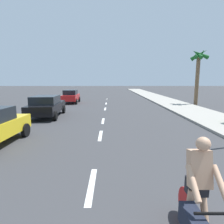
{
  "coord_description": "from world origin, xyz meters",
  "views": [
    {
      "loc": [
        0.49,
        2.29,
        2.67
      ],
      "look_at": [
        0.57,
        11.91,
        1.1
      ],
      "focal_mm": 31.06,
      "sensor_mm": 36.0,
      "label": 1
    }
  ],
  "objects": [
    {
      "name": "lane_stripe_6",
      "position": [
        0.0,
        24.86,
        0.0
      ],
      "size": [
        0.16,
        1.8,
        0.01
      ],
      "primitive_type": "cube",
      "color": "white",
      "rests_on": "ground"
    },
    {
      "name": "lane_stripe_3",
      "position": [
        0.0,
        11.48,
        0.0
      ],
      "size": [
        0.16,
        1.8,
        0.01
      ],
      "primitive_type": "cube",
      "color": "white",
      "rests_on": "ground"
    },
    {
      "name": "lane_stripe_8",
      "position": [
        0.0,
        30.06,
        0.0
      ],
      "size": [
        0.16,
        1.8,
        0.01
      ],
      "primitive_type": "cube",
      "color": "white",
      "rests_on": "ground"
    },
    {
      "name": "ground_plane",
      "position": [
        0.0,
        20.0,
        0.0
      ],
      "size": [
        160.0,
        160.0,
        0.0
      ],
      "primitive_type": "plane",
      "color": "#38383A"
    },
    {
      "name": "lane_stripe_7",
      "position": [
        0.0,
        30.72,
        0.0
      ],
      "size": [
        0.16,
        1.8,
        0.01
      ],
      "primitive_type": "cube",
      "color": "white",
      "rests_on": "ground"
    },
    {
      "name": "lane_stripe_5",
      "position": [
        0.0,
        20.52,
        0.0
      ],
      "size": [
        0.16,
        1.8,
        0.01
      ],
      "primitive_type": "cube",
      "color": "white",
      "rests_on": "ground"
    },
    {
      "name": "cyclist",
      "position": [
        1.86,
        5.07,
        0.83
      ],
      "size": [
        0.62,
        1.71,
        1.82
      ],
      "rotation": [
        0.0,
        0.0,
        3.13
      ],
      "color": "black",
      "rests_on": "ground"
    },
    {
      "name": "lane_stripe_4",
      "position": [
        0.0,
        14.96,
        0.0
      ],
      "size": [
        0.16,
        1.8,
        0.01
      ],
      "primitive_type": "cube",
      "color": "white",
      "rests_on": "ground"
    },
    {
      "name": "sidewalk_strip",
      "position": [
        7.58,
        22.0,
        0.07
      ],
      "size": [
        3.6,
        80.0,
        0.14
      ],
      "primitive_type": "cube",
      "color": "#9E998E",
      "rests_on": "ground"
    },
    {
      "name": "parked_car_red",
      "position": [
        -4.22,
        25.36,
        0.83
      ],
      "size": [
        1.9,
        3.92,
        1.57
      ],
      "rotation": [
        0.0,
        0.0,
        0.03
      ],
      "color": "red",
      "rests_on": "ground"
    },
    {
      "name": "lane_stripe_2",
      "position": [
        0.0,
        6.91,
        0.0
      ],
      "size": [
        0.16,
        1.8,
        0.01
      ],
      "primitive_type": "cube",
      "color": "white",
      "rests_on": "ground"
    },
    {
      "name": "palm_tree_far",
      "position": [
        9.86,
        23.34,
        4.45
      ],
      "size": [
        1.97,
        1.68,
        6.08
      ],
      "color": "brown",
      "rests_on": "ground"
    },
    {
      "name": "parked_car_black",
      "position": [
        -4.24,
        16.53,
        0.84
      ],
      "size": [
        2.3,
        4.65,
        1.57
      ],
      "rotation": [
        0.0,
        0.0,
        0.06
      ],
      "color": "black",
      "rests_on": "ground"
    }
  ]
}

